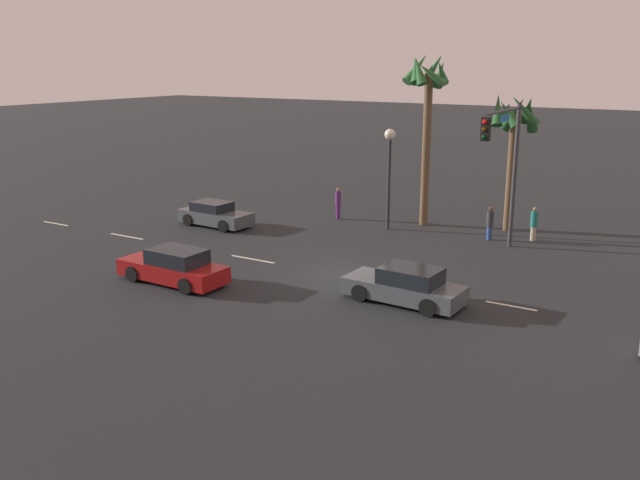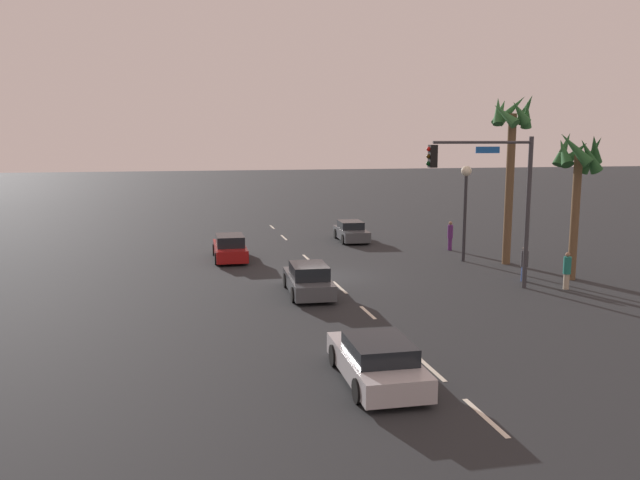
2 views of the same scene
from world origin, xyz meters
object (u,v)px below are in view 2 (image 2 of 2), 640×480
car_1 (308,280)px  palm_tree_1 (578,165)px  pedestrian_0 (524,263)px  car_2 (377,361)px  pedestrian_1 (450,235)px  car_0 (351,232)px  palm_tree_0 (511,136)px  traffic_signal (496,188)px  car_3 (230,248)px  pedestrian_2 (567,270)px  streetlamp (466,193)px

car_1 → palm_tree_1: (0.00, 12.77, 4.80)m
pedestrian_0 → car_2: bearing=-45.6°
car_2 → pedestrian_1: 21.82m
car_1 → pedestrian_0: (-0.19, 10.37, 0.26)m
car_2 → pedestrian_1: bearing=150.5°
car_0 → pedestrian_1: (4.79, 4.83, 0.33)m
pedestrian_0 → palm_tree_0: size_ratio=0.18×
palm_tree_0 → pedestrian_0: bearing=-18.1°
traffic_signal → car_3: bearing=-132.4°
pedestrian_2 → traffic_signal: bearing=-101.7°
streetlamp → palm_tree_1: size_ratio=0.74×
car_0 → car_1: car_1 is taller
car_0 → traffic_signal: traffic_signal is taller
car_2 → pedestrian_2: pedestrian_2 is taller
pedestrian_0 → palm_tree_0: palm_tree_0 is taller
car_2 → streetlamp: 18.77m
car_2 → palm_tree_1: size_ratio=0.62×
car_2 → palm_tree_1: (-10.17, 12.97, 4.83)m
car_1 → palm_tree_0: 13.92m
car_1 → streetlamp: 11.61m
car_2 → pedestrian_2: bearing=126.3°
palm_tree_1 → palm_tree_0: bearing=-166.2°
car_1 → pedestrian_0: 10.38m
car_0 → pedestrian_2: 16.30m
car_1 → pedestrian_0: bearing=91.0°
car_0 → car_1: bearing=-22.8°
traffic_signal → palm_tree_0: (-5.30, 3.60, 2.26)m
traffic_signal → pedestrian_0: traffic_signal is taller
car_3 → streetlamp: (3.37, 12.41, 3.08)m
pedestrian_2 → car_3: bearing=-126.8°
pedestrian_0 → pedestrian_2: (1.87, 0.98, 0.00)m
traffic_signal → streetlamp: 6.68m
streetlamp → pedestrian_0: size_ratio=3.12×
streetlamp → palm_tree_1: palm_tree_1 is taller
car_2 → traffic_signal: 12.98m
car_1 → car_2: car_1 is taller
streetlamp → pedestrian_2: size_ratio=3.11×
car_1 → pedestrian_1: size_ratio=2.55×
car_3 → traffic_signal: bearing=47.6°
car_1 → pedestrian_1: (-8.81, 10.54, 0.31)m
traffic_signal → streetlamp: traffic_signal is taller
car_2 → car_3: (-18.94, -2.41, 0.05)m
car_0 → streetlamp: size_ratio=0.79×
streetlamp → pedestrian_1: (-3.41, 0.75, -2.79)m
car_0 → pedestrian_2: size_ratio=2.47×
palm_tree_1 → car_0: bearing=-152.6°
car_2 → streetlamp: size_ratio=0.84×
traffic_signal → palm_tree_1: palm_tree_1 is taller
car_1 → palm_tree_0: palm_tree_0 is taller
car_3 → palm_tree_0: palm_tree_0 is taller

